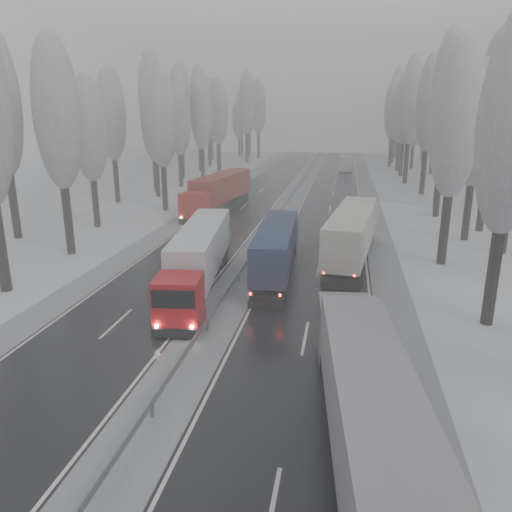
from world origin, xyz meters
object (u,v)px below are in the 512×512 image
(truck_cream_box, at_px, (353,231))
(truck_blue_box, at_px, (277,244))
(box_truck_distant, at_px, (346,163))
(truck_grey_tarp, at_px, (366,395))
(truck_red_white, at_px, (199,255))
(truck_red_red, at_px, (219,191))

(truck_cream_box, bearing_deg, truck_blue_box, -137.12)
(truck_cream_box, relative_size, box_truck_distant, 2.12)
(truck_grey_tarp, xyz_separation_m, truck_blue_box, (-5.63, 19.24, -0.12))
(truck_grey_tarp, height_order, truck_cream_box, truck_cream_box)
(truck_grey_tarp, bearing_deg, truck_red_white, 117.85)
(truck_cream_box, bearing_deg, truck_grey_tarp, -82.63)
(truck_grey_tarp, distance_m, truck_red_red, 43.48)
(truck_blue_box, distance_m, box_truck_distant, 65.75)
(truck_blue_box, height_order, truck_cream_box, truck_cream_box)
(box_truck_distant, xyz_separation_m, truck_red_white, (-9.13, -69.65, 0.82))
(truck_red_red, bearing_deg, truck_grey_tarp, -62.01)
(truck_cream_box, xyz_separation_m, truck_red_white, (-10.03, -8.00, -0.16))
(truck_red_white, height_order, truck_red_red, truck_red_red)
(box_truck_distant, height_order, truck_red_white, truck_red_white)
(truck_blue_box, bearing_deg, truck_red_white, -141.53)
(box_truck_distant, bearing_deg, truck_red_red, -107.01)
(truck_blue_box, distance_m, truck_red_red, 23.54)
(truck_blue_box, bearing_deg, truck_grey_tarp, -76.54)
(truck_grey_tarp, distance_m, truck_blue_box, 20.05)
(truck_blue_box, bearing_deg, box_truck_distant, 83.22)
(truck_cream_box, distance_m, truck_red_red, 23.15)
(truck_blue_box, distance_m, truck_cream_box, 6.70)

